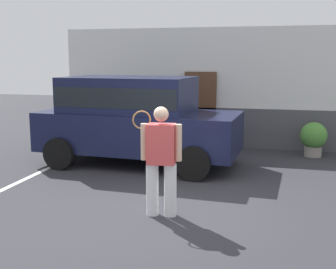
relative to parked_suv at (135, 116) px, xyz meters
The scene contains 6 objects.
ground_plane 3.46m from the parked_suv, 62.09° to the right, with size 40.00×40.00×0.00m, color #2D2D33.
parking_stripe_0 2.54m from the parked_suv, 142.36° to the right, with size 0.12×4.40×0.01m, color silver.
house_frontage 3.18m from the parked_suv, 61.15° to the left, with size 8.99×0.40×3.32m.
parked_suv is the anchor object (origin of this frame).
tennis_player_man 3.48m from the parked_suv, 64.65° to the right, with size 0.78×0.31×1.74m.
potted_plant_by_porch 4.59m from the parked_suv, 24.74° to the left, with size 0.67×0.67×0.88m.
Camera 1 is at (1.71, -6.66, 2.47)m, focal length 46.66 mm.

